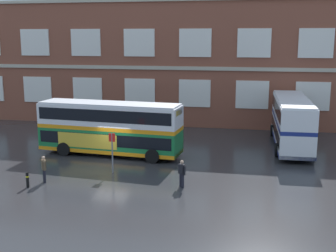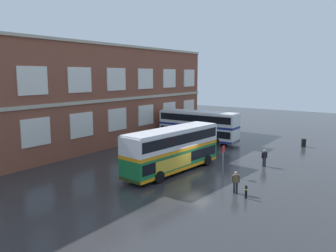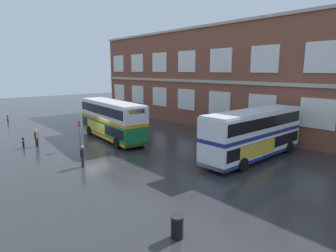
% 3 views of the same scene
% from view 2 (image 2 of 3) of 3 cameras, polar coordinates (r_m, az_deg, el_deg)
% --- Properties ---
extents(ground_plane, '(120.00, 120.00, 0.00)m').
position_cam_2_polar(ground_plane, '(31.78, 1.95, -7.56)').
color(ground_plane, '#2B2B2D').
extents(brick_terminal_building, '(44.98, 8.19, 12.63)m').
position_cam_2_polar(brick_terminal_building, '(42.40, -15.37, 4.74)').
color(brick_terminal_building, brown).
rests_on(brick_terminal_building, ground).
extents(double_decker_near, '(11.19, 3.61, 4.07)m').
position_cam_2_polar(double_decker_near, '(30.78, 0.82, -3.97)').
color(double_decker_near, '#197038').
rests_on(double_decker_near, ground).
extents(double_decker_middle, '(3.02, 11.04, 4.07)m').
position_cam_2_polar(double_decker_middle, '(45.10, 5.18, 0.10)').
color(double_decker_middle, silver).
rests_on(double_decker_middle, ground).
extents(waiting_passenger, '(0.45, 0.58, 1.70)m').
position_cam_2_polar(waiting_passenger, '(26.12, 11.53, -9.27)').
color(waiting_passenger, black).
rests_on(waiting_passenger, ground).
extents(second_passenger, '(0.56, 0.49, 1.70)m').
position_cam_2_polar(second_passenger, '(34.12, 16.19, -5.15)').
color(second_passenger, black).
rests_on(second_passenger, ground).
extents(bus_stand_flag, '(0.44, 0.10, 2.70)m').
position_cam_2_polar(bus_stand_flag, '(30.15, 9.43, -5.37)').
color(bus_stand_flag, slate).
rests_on(bus_stand_flag, ground).
extents(station_litter_bin, '(0.60, 0.60, 1.03)m').
position_cam_2_polar(station_litter_bin, '(44.99, 22.25, -2.66)').
color(station_litter_bin, black).
rests_on(station_litter_bin, ground).
extents(safety_bollard_east, '(0.19, 0.19, 0.95)m').
position_cam_2_polar(safety_bollard_east, '(25.38, 13.24, -10.92)').
color(safety_bollard_east, black).
rests_on(safety_bollard_east, ground).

